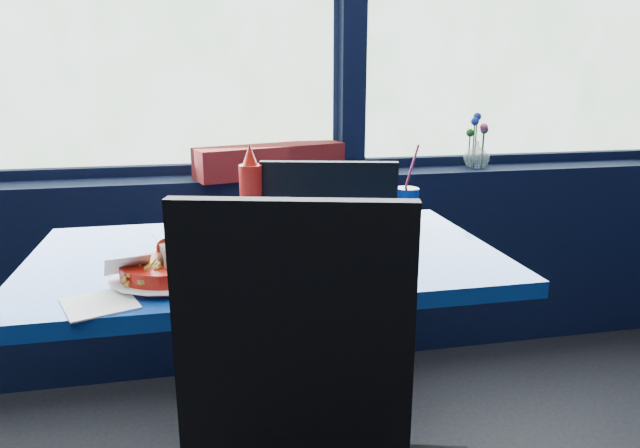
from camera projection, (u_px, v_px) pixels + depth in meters
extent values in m
cube|color=black|center=(172.00, 273.00, 2.35)|extent=(5.00, 0.26, 0.80)
cube|color=black|center=(166.00, 172.00, 2.32)|extent=(4.80, 0.08, 0.06)
cylinder|color=black|center=(270.00, 390.00, 1.60)|extent=(0.12, 0.12, 0.68)
cube|color=#0D3B94|center=(266.00, 259.00, 1.50)|extent=(1.20, 0.70, 0.04)
cube|color=black|center=(293.00, 334.00, 1.02)|extent=(0.42, 0.14, 0.50)
cube|color=black|center=(302.00, 293.00, 1.98)|extent=(0.52, 0.52, 0.04)
cube|color=black|center=(328.00, 238.00, 1.74)|extent=(0.40, 0.13, 0.47)
cylinder|color=black|center=(353.00, 334.00, 2.21)|extent=(0.02, 0.02, 0.44)
cylinder|color=black|center=(355.00, 384.00, 1.86)|extent=(0.02, 0.02, 0.44)
cylinder|color=black|center=(259.00, 332.00, 2.23)|extent=(0.02, 0.02, 0.44)
cylinder|color=black|center=(243.00, 382.00, 1.87)|extent=(0.02, 0.02, 0.44)
cube|color=maroon|center=(271.00, 160.00, 2.28)|extent=(0.62, 0.32, 0.12)
imported|color=silver|center=(477.00, 155.00, 2.45)|extent=(0.12, 0.12, 0.11)
cylinder|color=#1E5919|center=(473.00, 147.00, 2.44)|extent=(0.01, 0.01, 0.18)
sphere|color=#1B32A1|center=(475.00, 121.00, 2.41)|extent=(0.03, 0.03, 0.03)
cylinder|color=#1E5919|center=(482.00, 150.00, 2.44)|extent=(0.01, 0.01, 0.16)
sphere|color=#DF4193|center=(484.00, 127.00, 2.41)|extent=(0.03, 0.03, 0.03)
cylinder|color=#1E5919|center=(475.00, 144.00, 2.46)|extent=(0.01, 0.01, 0.20)
sphere|color=#1B32A1|center=(477.00, 117.00, 2.43)|extent=(0.03, 0.03, 0.03)
cylinder|color=#1E5919|center=(469.00, 152.00, 2.45)|extent=(0.01, 0.01, 0.14)
sphere|color=#1E5919|center=(470.00, 133.00, 2.43)|extent=(0.03, 0.03, 0.03)
cylinder|color=#1E5919|center=(483.00, 151.00, 2.46)|extent=(0.01, 0.01, 0.15)
sphere|color=#1E5919|center=(484.00, 130.00, 2.44)|extent=(0.03, 0.03, 0.03)
cylinder|color=red|center=(177.00, 272.00, 1.28)|extent=(0.27, 0.27, 0.05)
cylinder|color=white|center=(177.00, 276.00, 1.28)|extent=(0.26, 0.26, 0.00)
cylinder|color=silver|center=(220.00, 251.00, 1.32)|extent=(0.08, 0.10, 0.08)
sphere|color=#592C1E|center=(171.00, 259.00, 1.25)|extent=(0.06, 0.06, 0.06)
cylinder|color=#A81D11|center=(166.00, 249.00, 1.25)|extent=(0.05, 0.05, 0.01)
cylinder|color=red|center=(251.00, 197.00, 1.69)|extent=(0.07, 0.07, 0.19)
cone|color=red|center=(250.00, 154.00, 1.65)|extent=(0.05, 0.05, 0.06)
cylinder|color=navy|center=(406.00, 208.00, 1.71)|extent=(0.08, 0.08, 0.12)
cylinder|color=black|center=(406.00, 189.00, 1.69)|extent=(0.07, 0.07, 0.01)
cylinder|color=#FF355E|center=(411.00, 171.00, 1.68)|extent=(0.03, 0.06, 0.17)
cube|color=white|center=(100.00, 304.00, 1.16)|extent=(0.17, 0.17, 0.00)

